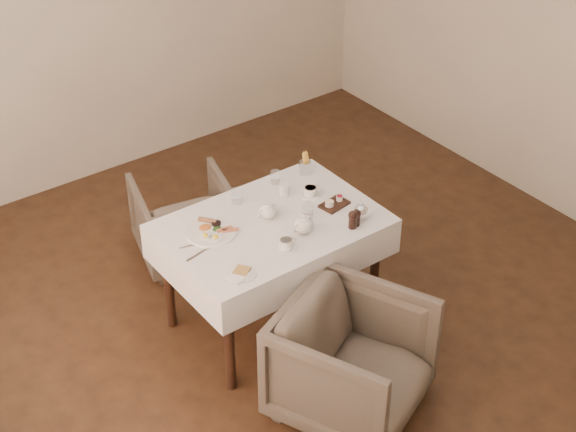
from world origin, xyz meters
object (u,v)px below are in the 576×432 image
Objects in this scene: armchair_near at (352,362)px; breakfast_plate at (211,231)px; armchair_far at (184,220)px; table at (272,238)px; teapot_centre at (268,210)px.

breakfast_plate reaches higher than armchair_near.
armchair_far is at bearing 66.46° from armchair_near.
armchair_far is 2.14× the size of breakfast_plate.
table is 4.26× the size of breakfast_plate.
armchair_far is (-0.08, 0.92, -0.35)m from table.
armchair_far is at bearing 60.52° from breakfast_plate.
armchair_near is (-0.08, -0.87, -0.29)m from table.
armchair_far is 1.02m from teapot_centre.
table is at bearing 110.35° from armchair_far.
breakfast_plate is at bearing 159.10° from table.
armchair_near is at bearing -95.56° from table.
breakfast_plate is at bearing 87.30° from armchair_far.
breakfast_plate is 2.07× the size of teapot_centre.
armchair_near is at bearing -102.11° from teapot_centre.
table reaches higher than armchair_near.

